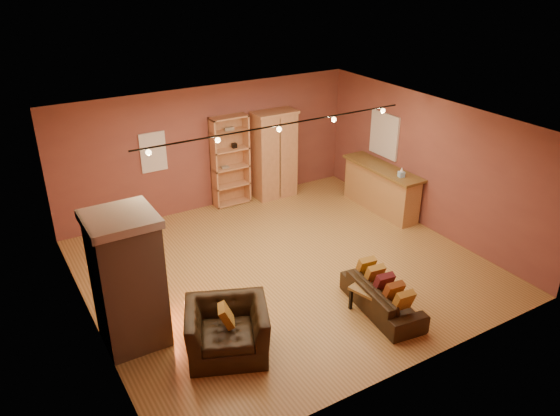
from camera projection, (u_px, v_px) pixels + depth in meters
floor at (285, 267)px, 10.28m from camera, size 7.00×7.00×0.00m
ceiling at (285, 124)px, 9.08m from camera, size 7.00×7.00×0.00m
back_wall at (210, 148)px, 12.20m from camera, size 7.00×0.02×2.80m
left_wall at (83, 250)px, 8.06m from camera, size 0.02×6.50×2.80m
right_wall at (429, 164)px, 11.30m from camera, size 0.02×6.50×2.80m
fireplace at (128, 280)px, 7.96m from camera, size 1.01×0.98×2.12m
back_window at (153, 152)px, 11.52m from camera, size 0.56×0.04×0.86m
bookcase at (229, 160)px, 12.45m from camera, size 0.86×0.34×2.11m
armoire at (274, 154)px, 12.85m from camera, size 1.03×0.59×2.10m
bar_counter at (381, 188)px, 12.36m from camera, size 0.59×2.18×1.04m
tissue_box at (401, 173)px, 11.57m from camera, size 0.14×0.14×0.22m
right_window at (384, 135)px, 12.27m from camera, size 0.05×0.90×1.00m
loveseat at (383, 292)px, 8.92m from camera, size 0.70×1.73×0.72m
armchair at (227, 323)px, 7.92m from camera, size 1.40×1.18×1.04m
coffee_table at (372, 290)px, 8.95m from camera, size 0.70×0.70×0.43m
track_rail at (279, 127)px, 9.29m from camera, size 5.20×0.09×0.13m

